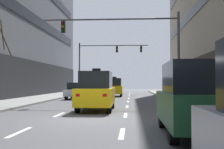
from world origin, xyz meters
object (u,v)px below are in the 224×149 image
object	(u,v)px
car_parked_1	(194,99)
traffic_signal_0	(136,39)
taxi_driving_2	(115,87)
taxi_driving_1	(90,86)
pedestrian_0	(171,89)
traffic_signal_1	(103,57)
car_driving_4	(77,91)
taxi_driving_3	(96,91)
car_driving_0	(95,88)

from	to	relation	value
car_parked_1	traffic_signal_0	xyz separation A→B (m)	(-1.58, 11.92, 3.57)
taxi_driving_2	taxi_driving_1	bearing A→B (deg)	146.45
taxi_driving_1	pedestrian_0	bearing A→B (deg)	-47.32
traffic_signal_1	car_driving_4	bearing A→B (deg)	-96.12
taxi_driving_3	taxi_driving_1	bearing A→B (deg)	99.25
car_driving_4	pedestrian_0	bearing A→B (deg)	-9.96
traffic_signal_1	pedestrian_0	size ratio (longest dim) A/B	6.19
pedestrian_0	taxi_driving_2	bearing A→B (deg)	127.02
traffic_signal_1	pedestrian_0	xyz separation A→B (m)	(7.39, -13.35, -4.08)
taxi_driving_2	car_driving_4	xyz separation A→B (m)	(-3.24, -5.67, -0.25)
taxi_driving_2	traffic_signal_0	distance (m)	13.09
car_parked_1	traffic_signal_1	xyz separation A→B (m)	(-5.79, 30.46, 4.01)
car_parked_1	traffic_signal_0	distance (m)	12.55
taxi_driving_1	pedestrian_0	xyz separation A→B (m)	(8.53, -9.25, -0.10)
taxi_driving_2	car_parked_1	world-z (taller)	taxi_driving_2
taxi_driving_3	traffic_signal_0	size ratio (longest dim) A/B	0.46
car_parked_1	pedestrian_0	size ratio (longest dim) A/B	2.94
taxi_driving_1	traffic_signal_0	world-z (taller)	traffic_signal_0
car_driving_4	pedestrian_0	xyz separation A→B (m)	(8.66, -1.52, 0.24)
taxi_driving_1	car_parked_1	bearing A→B (deg)	-75.28
car_driving_0	traffic_signal_1	xyz separation A→B (m)	(1.31, -2.05, 4.32)
car_driving_0	traffic_signal_0	size ratio (longest dim) A/B	0.43
car_driving_0	taxi_driving_1	size ratio (longest dim) A/B	0.91
taxi_driving_3	traffic_signal_0	world-z (taller)	traffic_signal_0
car_driving_4	pedestrian_0	distance (m)	8.80
taxi_driving_2	car_driving_4	bearing A→B (deg)	-119.77
car_driving_4	traffic_signal_0	world-z (taller)	traffic_signal_0
taxi_driving_2	car_parked_1	xyz separation A→B (m)	(3.81, -24.30, 0.06)
car_driving_4	traffic_signal_0	bearing A→B (deg)	-50.75
taxi_driving_2	pedestrian_0	world-z (taller)	taxi_driving_2
taxi_driving_1	car_driving_4	world-z (taller)	taxi_driving_1
taxi_driving_3	car_driving_4	bearing A→B (deg)	105.94
taxi_driving_3	taxi_driving_2	bearing A→B (deg)	89.98
car_driving_0	taxi_driving_1	world-z (taller)	taxi_driving_1
traffic_signal_0	pedestrian_0	bearing A→B (deg)	58.48
car_driving_0	car_driving_4	xyz separation A→B (m)	(0.05, -13.88, -0.00)
traffic_signal_0	traffic_signal_1	xyz separation A→B (m)	(-4.21, 18.54, 0.44)
taxi_driving_3	traffic_signal_0	bearing A→B (deg)	64.08
taxi_driving_3	car_driving_4	world-z (taller)	taxi_driving_3
pedestrian_0	taxi_driving_3	bearing A→B (deg)	-118.95
car_driving_0	traffic_signal_0	bearing A→B (deg)	-74.98
taxi_driving_1	car_driving_4	xyz separation A→B (m)	(-0.13, -7.73, -0.34)
taxi_driving_2	taxi_driving_3	world-z (taller)	taxi_driving_3
taxi_driving_1	pedestrian_0	size ratio (longest dim) A/B	3.03
taxi_driving_2	traffic_signal_1	world-z (taller)	traffic_signal_1
taxi_driving_2	traffic_signal_0	size ratio (longest dim) A/B	0.43
taxi_driving_2	pedestrian_0	xyz separation A→B (m)	(5.42, -7.19, -0.01)
car_driving_0	pedestrian_0	world-z (taller)	pedestrian_0
taxi_driving_1	taxi_driving_3	world-z (taller)	taxi_driving_1
car_driving_4	car_parked_1	xyz separation A→B (m)	(7.06, -18.63, 0.31)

